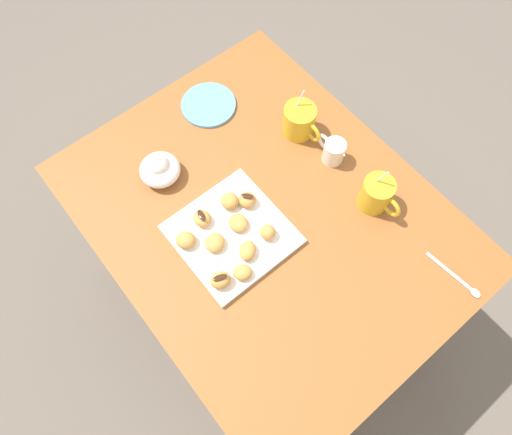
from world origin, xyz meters
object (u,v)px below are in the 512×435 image
at_px(beignet_0, 248,251).
at_px(beignet_2, 220,280).
at_px(dining_table, 266,233).
at_px(beignet_6, 215,243).
at_px(ice_cream_bowl, 160,169).
at_px(beignet_4, 243,272).
at_px(beignet_1, 230,201).
at_px(beignet_5, 268,232).
at_px(coffee_mug_mustard_right, 377,194).
at_px(beignet_3, 202,218).
at_px(cream_pitcher_white, 334,151).
at_px(coffee_mug_mustard_left, 300,120).
at_px(saucer_sky_left, 209,105).
at_px(beignet_8, 186,240).
at_px(beignet_9, 247,200).
at_px(pastry_plate_square, 232,234).
at_px(beignet_7, 238,223).

distance_m(beignet_0, beignet_2, 0.10).
bearing_deg(dining_table, beignet_6, -94.34).
bearing_deg(ice_cream_bowl, beignet_4, -1.20).
height_order(beignet_1, beignet_5, beignet_5).
relative_size(coffee_mug_mustard_right, beignet_5, 3.67).
bearing_deg(beignet_3, cream_pitcher_white, 80.48).
relative_size(coffee_mug_mustard_left, beignet_0, 2.64).
distance_m(saucer_sky_left, beignet_8, 0.45).
distance_m(dining_table, beignet_0, 0.20).
distance_m(dining_table, beignet_5, 0.18).
bearing_deg(saucer_sky_left, beignet_9, -19.50).
distance_m(pastry_plate_square, beignet_8, 0.12).
bearing_deg(beignet_8, beignet_2, 1.69).
bearing_deg(beignet_8, pastry_plate_square, 63.78).
xyz_separation_m(cream_pitcher_white, beignet_2, (0.10, -0.47, -0.00)).
bearing_deg(ice_cream_bowl, coffee_mug_mustard_right, 42.32).
bearing_deg(coffee_mug_mustard_left, dining_table, -58.67).
distance_m(beignet_5, beignet_6, 0.14).
bearing_deg(beignet_3, beignet_4, -3.12).
relative_size(beignet_1, beignet_3, 0.97).
bearing_deg(ice_cream_bowl, beignet_3, 0.62).
bearing_deg(beignet_8, coffee_mug_mustard_left, 100.55).
bearing_deg(dining_table, beignet_4, -58.95).
relative_size(pastry_plate_square, coffee_mug_mustard_left, 1.92).
xyz_separation_m(dining_table, saucer_sky_left, (-0.39, 0.10, 0.13)).
bearing_deg(saucer_sky_left, beignet_6, -34.55).
bearing_deg(coffee_mug_mustard_right, beignet_5, -109.75).
distance_m(cream_pitcher_white, beignet_7, 0.34).
xyz_separation_m(dining_table, coffee_mug_mustard_right, (0.16, 0.25, 0.18)).
xyz_separation_m(beignet_1, beignet_7, (0.06, -0.02, -0.00)).
bearing_deg(beignet_3, beignet_7, 43.47).
bearing_deg(saucer_sky_left, beignet_4, -27.68).
height_order(coffee_mug_mustard_right, saucer_sky_left, coffee_mug_mustard_right).
xyz_separation_m(beignet_4, beignet_8, (-0.16, -0.06, 0.00)).
relative_size(dining_table, saucer_sky_left, 6.44).
height_order(dining_table, pastry_plate_square, pastry_plate_square).
distance_m(beignet_1, beignet_7, 0.07).
distance_m(coffee_mug_mustard_left, beignet_8, 0.47).
bearing_deg(beignet_4, beignet_8, -159.49).
bearing_deg(coffee_mug_mustard_left, beignet_4, -58.78).
relative_size(dining_table, beignet_4, 22.09).
bearing_deg(coffee_mug_mustard_right, beignet_0, -105.24).
bearing_deg(beignet_1, ice_cream_bowl, -155.96).
bearing_deg(beignet_6, beignet_1, 124.04).
bearing_deg(pastry_plate_square, beignet_2, -49.41).
distance_m(cream_pitcher_white, beignet_9, 0.28).
height_order(dining_table, beignet_2, beignet_2).
xyz_separation_m(cream_pitcher_white, beignet_0, (0.08, -0.37, -0.01)).
bearing_deg(cream_pitcher_white, pastry_plate_square, -88.74).
height_order(coffee_mug_mustard_left, beignet_6, coffee_mug_mustard_left).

